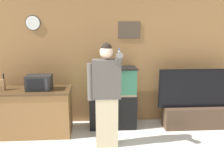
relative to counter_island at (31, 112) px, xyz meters
The scene contains 7 objects.
wall_back_paneled 2.00m from the counter_island, 20.01° to the left, with size 10.00×0.08×2.60m.
counter_island is the anchor object (origin of this frame).
microwave 0.62m from the counter_island, ahead, with size 0.46×0.35×0.28m.
knife_block 0.76m from the counter_island, behind, with size 0.13×0.09×0.32m.
aquarium_on_stand 1.63m from the counter_island, ahead, with size 0.96×0.48×1.26m.
tv_on_stand 3.33m from the counter_island, ahead, with size 1.60×0.40×1.23m.
person_standing 1.62m from the counter_island, 22.67° to the right, with size 0.57×0.43×1.81m.
Camera 1 is at (-0.46, -2.30, 2.07)m, focal length 40.00 mm.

